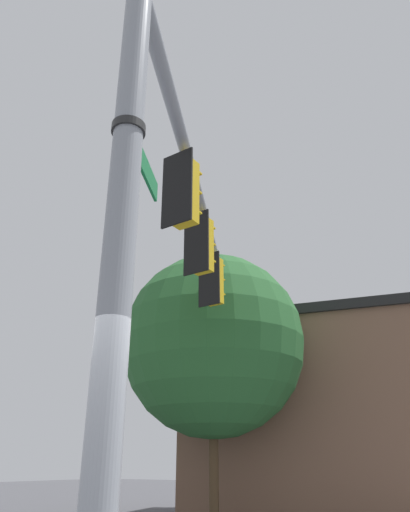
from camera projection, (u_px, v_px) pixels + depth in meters
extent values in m
cylinder|color=gray|center=(121.00, 222.00, 3.83)|extent=(0.26, 0.26, 6.62)
cylinder|color=gray|center=(197.00, 190.00, 8.56)|extent=(3.76, 7.23, 0.20)
cylinder|color=black|center=(185.00, 158.00, 7.35)|extent=(0.08, 0.08, 0.18)
cube|color=gold|center=(184.00, 192.00, 7.10)|extent=(0.36, 0.30, 1.05)
sphere|color=#590F0F|center=(192.00, 178.00, 7.39)|extent=(0.22, 0.22, 0.22)
cube|color=gold|center=(192.00, 174.00, 7.44)|extent=(0.24, 0.20, 0.03)
sphere|color=brown|center=(191.00, 198.00, 7.24)|extent=(0.22, 0.22, 0.22)
cube|color=gold|center=(192.00, 193.00, 7.30)|extent=(0.24, 0.20, 0.03)
sphere|color=#1EE533|center=(191.00, 218.00, 7.10)|extent=(0.22, 0.22, 0.22)
cube|color=gold|center=(192.00, 213.00, 7.16)|extent=(0.24, 0.20, 0.03)
cube|color=black|center=(177.00, 187.00, 6.97)|extent=(0.54, 0.03, 1.22)
cylinder|color=black|center=(202.00, 216.00, 9.07)|extent=(0.08, 0.08, 0.18)
cube|color=gold|center=(201.00, 245.00, 8.82)|extent=(0.36, 0.30, 1.05)
sphere|color=#590F0F|center=(207.00, 232.00, 9.11)|extent=(0.22, 0.22, 0.22)
cube|color=gold|center=(208.00, 228.00, 9.16)|extent=(0.24, 0.20, 0.03)
sphere|color=brown|center=(207.00, 249.00, 8.97)|extent=(0.22, 0.22, 0.22)
cube|color=gold|center=(208.00, 245.00, 9.02)|extent=(0.24, 0.20, 0.03)
sphere|color=#1EE533|center=(207.00, 266.00, 8.83)|extent=(0.22, 0.22, 0.22)
cube|color=gold|center=(208.00, 261.00, 8.88)|extent=(0.24, 0.20, 0.03)
cube|color=black|center=(196.00, 242.00, 8.70)|extent=(0.54, 0.03, 1.22)
cylinder|color=black|center=(213.00, 256.00, 10.79)|extent=(0.08, 0.08, 0.18)
cube|color=gold|center=(213.00, 281.00, 10.55)|extent=(0.36, 0.30, 1.05)
sphere|color=#590F0F|center=(218.00, 269.00, 10.83)|extent=(0.22, 0.22, 0.22)
cube|color=gold|center=(218.00, 265.00, 10.88)|extent=(0.24, 0.20, 0.03)
sphere|color=brown|center=(218.00, 284.00, 10.69)|extent=(0.22, 0.22, 0.22)
cube|color=gold|center=(218.00, 280.00, 10.74)|extent=(0.24, 0.20, 0.03)
sphere|color=#1EE533|center=(218.00, 298.00, 10.55)|extent=(0.22, 0.22, 0.22)
cube|color=gold|center=(218.00, 294.00, 10.60)|extent=(0.24, 0.20, 0.03)
cube|color=black|center=(209.00, 279.00, 10.42)|extent=(0.54, 0.03, 1.22)
cube|color=#147238|center=(146.00, 169.00, 4.76)|extent=(0.44, 0.84, 0.22)
cube|color=white|center=(145.00, 169.00, 4.75)|extent=(0.42, 0.83, 0.04)
cylinder|color=#262626|center=(129.00, 130.00, 4.20)|extent=(0.30, 0.30, 0.08)
cube|color=brown|center=(325.00, 421.00, 15.75)|extent=(9.41, 7.93, 5.66)
cube|color=maroon|center=(334.00, 420.00, 18.74)|extent=(7.33, 2.83, 0.30)
cube|color=black|center=(317.00, 333.00, 16.95)|extent=(9.78, 8.25, 0.30)
cylinder|color=#4C3823|center=(214.00, 468.00, 11.97)|extent=(0.24, 0.24, 2.84)
sphere|color=#28602D|center=(213.00, 344.00, 13.25)|extent=(5.04, 5.04, 5.04)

